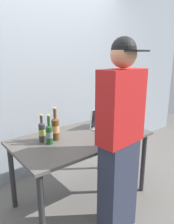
{
  "coord_description": "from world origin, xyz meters",
  "views": [
    {
      "loc": [
        -1.24,
        -1.66,
        1.56
      ],
      "look_at": [
        0.08,
        0.0,
        0.99
      ],
      "focal_mm": 34.15,
      "sensor_mm": 36.0,
      "label": 1
    }
  ],
  "objects_px": {
    "laptop": "(105,124)",
    "beer_bottle_amber": "(49,133)",
    "beer_bottle_green": "(55,128)",
    "beer_bottle_dark": "(42,131)",
    "person_figure": "(120,140)"
  },
  "relations": [
    {
      "from": "laptop",
      "to": "beer_bottle_amber",
      "type": "height_order",
      "value": "beer_bottle_amber"
    },
    {
      "from": "beer_bottle_green",
      "to": "beer_bottle_dark",
      "type": "height_order",
      "value": "beer_bottle_green"
    },
    {
      "from": "laptop",
      "to": "person_figure",
      "type": "relative_size",
      "value": 0.22
    },
    {
      "from": "laptop",
      "to": "beer_bottle_amber",
      "type": "bearing_deg",
      "value": 179.9
    },
    {
      "from": "beer_bottle_amber",
      "to": "beer_bottle_dark",
      "type": "xyz_separation_m",
      "value": [
        -0.03,
        0.09,
        0.0
      ]
    },
    {
      "from": "beer_bottle_green",
      "to": "person_figure",
      "type": "bearing_deg",
      "value": -68.12
    },
    {
      "from": "laptop",
      "to": "beer_bottle_green",
      "type": "xyz_separation_m",
      "value": [
        -0.62,
        0.06,
        0.07
      ]
    },
    {
      "from": "laptop",
      "to": "person_figure",
      "type": "bearing_deg",
      "value": -122.83
    },
    {
      "from": "laptop",
      "to": "beer_bottle_amber",
      "type": "xyz_separation_m",
      "value": [
        -0.72,
        0.0,
        0.05
      ]
    },
    {
      "from": "laptop",
      "to": "beer_bottle_dark",
      "type": "relative_size",
      "value": 1.33
    },
    {
      "from": "beer_bottle_green",
      "to": "beer_bottle_dark",
      "type": "xyz_separation_m",
      "value": [
        -0.13,
        0.04,
        -0.02
      ]
    },
    {
      "from": "laptop",
      "to": "person_figure",
      "type": "height_order",
      "value": "person_figure"
    },
    {
      "from": "person_figure",
      "to": "laptop",
      "type": "bearing_deg",
      "value": 57.17
    },
    {
      "from": "beer_bottle_green",
      "to": "beer_bottle_amber",
      "type": "height_order",
      "value": "beer_bottle_green"
    },
    {
      "from": "beer_bottle_green",
      "to": "beer_bottle_amber",
      "type": "xyz_separation_m",
      "value": [
        -0.1,
        -0.05,
        -0.02
      ]
    }
  ]
}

